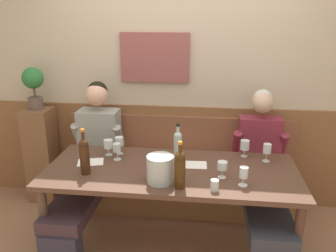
% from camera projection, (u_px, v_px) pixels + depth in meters
% --- Properties ---
extents(room_wall_back, '(6.80, 0.12, 2.80)m').
position_uv_depth(room_wall_back, '(182.00, 69.00, 3.44)').
color(room_wall_back, '#C6B39A').
rests_on(room_wall_back, ground).
extents(wood_wainscot_panel, '(6.80, 0.03, 1.03)m').
position_uv_depth(wood_wainscot_panel, '(180.00, 154.00, 3.67)').
color(wood_wainscot_panel, brown).
rests_on(wood_wainscot_panel, ground).
extents(wall_bench, '(2.30, 0.42, 0.94)m').
position_uv_depth(wall_bench, '(178.00, 183.00, 3.55)').
color(wall_bench, brown).
rests_on(wall_bench, ground).
extents(dining_table, '(2.00, 0.84, 0.76)m').
position_uv_depth(dining_table, '(171.00, 179.00, 2.79)').
color(dining_table, '#4F3427').
rests_on(dining_table, ground).
extents(person_center_left_seat, '(0.50, 1.26, 1.31)m').
position_uv_depth(person_center_left_seat, '(90.00, 159.00, 3.21)').
color(person_center_left_seat, '#2C293A').
rests_on(person_center_left_seat, ground).
extents(person_center_right_seat, '(0.50, 1.25, 1.28)m').
position_uv_depth(person_center_right_seat, '(263.00, 175.00, 3.00)').
color(person_center_right_seat, '#353335').
rests_on(person_center_right_seat, ground).
extents(ice_bucket, '(0.20, 0.20, 0.20)m').
position_uv_depth(ice_bucket, '(160.00, 169.00, 2.53)').
color(ice_bucket, '#B3BFBE').
rests_on(ice_bucket, dining_table).
extents(wine_bottle_green_tall, '(0.08, 0.08, 0.35)m').
position_uv_depth(wine_bottle_green_tall, '(180.00, 168.00, 2.43)').
color(wine_bottle_green_tall, '#40260D').
rests_on(wine_bottle_green_tall, dining_table).
extents(wine_bottle_amber_mid, '(0.07, 0.07, 0.32)m').
position_uv_depth(wine_bottle_amber_mid, '(178.00, 145.00, 2.89)').
color(wine_bottle_amber_mid, silver).
rests_on(wine_bottle_amber_mid, dining_table).
extents(wine_bottle_clear_water, '(0.08, 0.08, 0.36)m').
position_uv_depth(wine_bottle_clear_water, '(84.00, 155.00, 2.64)').
color(wine_bottle_clear_water, '#3C2110').
rests_on(wine_bottle_clear_water, dining_table).
extents(wine_glass_near_bucket, '(0.07, 0.07, 0.15)m').
position_uv_depth(wine_glass_near_bucket, '(267.00, 149.00, 2.87)').
color(wine_glass_near_bucket, silver).
rests_on(wine_glass_near_bucket, dining_table).
extents(wine_glass_right_end, '(0.07, 0.07, 0.16)m').
position_uv_depth(wine_glass_right_end, '(119.00, 142.00, 3.02)').
color(wine_glass_right_end, silver).
rests_on(wine_glass_right_end, dining_table).
extents(wine_glass_mid_right, '(0.08, 0.08, 0.15)m').
position_uv_depth(wine_glass_mid_right, '(245.00, 146.00, 2.98)').
color(wine_glass_mid_right, silver).
rests_on(wine_glass_mid_right, dining_table).
extents(wine_glass_mid_left, '(0.08, 0.08, 0.14)m').
position_uv_depth(wine_glass_mid_left, '(108.00, 144.00, 3.01)').
color(wine_glass_mid_left, silver).
rests_on(wine_glass_mid_left, dining_table).
extents(wine_glass_by_bottle, '(0.06, 0.06, 0.14)m').
position_uv_depth(wine_glass_by_bottle, '(117.00, 149.00, 2.91)').
color(wine_glass_by_bottle, silver).
rests_on(wine_glass_by_bottle, dining_table).
extents(wine_glass_center_rear, '(0.08, 0.08, 0.13)m').
position_uv_depth(wine_glass_center_rear, '(222.00, 166.00, 2.60)').
color(wine_glass_center_rear, silver).
rests_on(wine_glass_center_rear, dining_table).
extents(wine_glass_left_end, '(0.07, 0.07, 0.14)m').
position_uv_depth(wine_glass_left_end, '(244.00, 174.00, 2.48)').
color(wine_glass_left_end, silver).
rests_on(wine_glass_left_end, dining_table).
extents(water_tumbler_left, '(0.06, 0.06, 0.08)m').
position_uv_depth(water_tumbler_left, '(215.00, 185.00, 2.42)').
color(water_tumbler_left, silver).
rests_on(water_tumbler_left, dining_table).
extents(tasting_sheet_left_guest, '(0.24, 0.20, 0.00)m').
position_uv_depth(tasting_sheet_left_guest, '(91.00, 162.00, 2.89)').
color(tasting_sheet_left_guest, white).
rests_on(tasting_sheet_left_guest, dining_table).
extents(tasting_sheet_right_guest, '(0.22, 0.16, 0.00)m').
position_uv_depth(tasting_sheet_right_guest, '(194.00, 165.00, 2.84)').
color(tasting_sheet_right_guest, white).
rests_on(tasting_sheet_right_guest, dining_table).
extents(corner_pedestal, '(0.28, 0.28, 1.01)m').
position_uv_depth(corner_pedestal, '(42.00, 155.00, 3.67)').
color(corner_pedestal, brown).
rests_on(corner_pedestal, ground).
extents(potted_plant, '(0.21, 0.21, 0.42)m').
position_uv_depth(potted_plant, '(33.00, 84.00, 3.43)').
color(potted_plant, brown).
rests_on(potted_plant, corner_pedestal).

